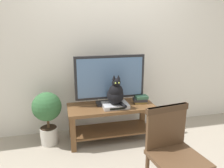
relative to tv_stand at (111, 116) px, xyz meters
name	(u,v)px	position (x,y,z in m)	size (l,w,h in m)	color
ground_plane	(127,163)	(0.05, -0.63, -0.37)	(12.00, 12.00, 0.00)	gray
back_wall	(107,41)	(0.05, 0.48, 1.03)	(7.00, 0.12, 2.80)	silver
tv_stand	(111,116)	(0.00, 0.00, 0.00)	(1.24, 0.52, 0.53)	brown
tv	(110,79)	(0.00, 0.07, 0.54)	(1.00, 0.20, 0.71)	black
media_box	(115,105)	(0.04, -0.07, 0.19)	(0.36, 0.28, 0.05)	#BCBCC1
cat	(116,93)	(0.04, -0.08, 0.36)	(0.23, 0.36, 0.42)	black
wooden_chair	(173,147)	(0.31, -1.21, 0.16)	(0.52, 0.52, 0.91)	#513823
book_stack	(140,99)	(0.45, 0.02, 0.21)	(0.22, 0.19, 0.11)	olive
potted_plant	(47,112)	(-0.89, 0.08, 0.11)	(0.40, 0.40, 0.76)	beige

